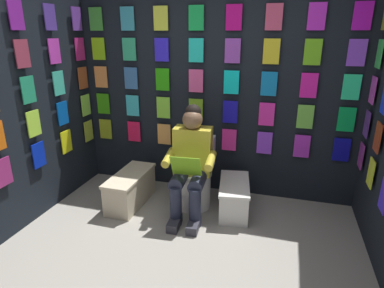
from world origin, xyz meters
The scene contains 7 objects.
ground_plane centered at (0.00, 0.00, 0.00)m, with size 30.00×30.00×0.00m, color #9E998E.
display_wall_back centered at (0.00, -1.76, 1.17)m, with size 3.39×0.14×2.32m.
display_wall_right centered at (1.69, -0.86, 1.17)m, with size 0.14×1.71×2.32m.
toilet centered at (0.11, -1.30, 0.33)m, with size 0.42×0.57×0.77m.
person_reading centered at (0.09, -1.08, 0.60)m, with size 0.54×0.70×1.19m.
comic_longbox_near centered at (-0.36, -1.23, 0.18)m, with size 0.41×0.71×0.35m.
comic_longbox_far centered at (0.82, -1.08, 0.19)m, with size 0.33×0.77×0.37m.
Camera 1 is at (-0.80, 1.97, 1.89)m, focal length 30.47 mm.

